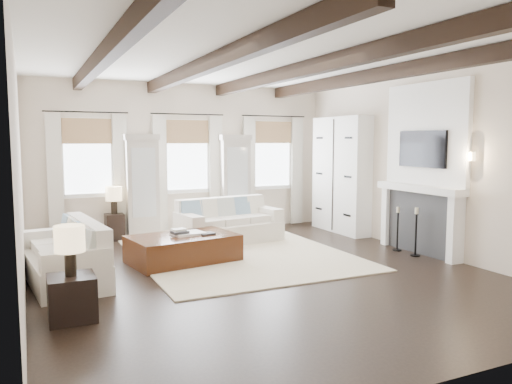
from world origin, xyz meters
name	(u,v)px	position (x,y,z in m)	size (l,w,h in m)	color
ground	(261,272)	(0.00, 0.00, 0.00)	(7.50, 7.50, 0.00)	black
room_shell	(278,147)	(0.75, 0.90, 1.89)	(6.54, 7.54, 3.22)	beige
area_rug	(237,253)	(0.17, 1.34, 0.01)	(3.49, 4.36, 0.02)	beige
sofa_back	(228,224)	(0.39, 2.33, 0.35)	(2.13, 1.20, 0.86)	white
sofa_left	(68,257)	(-2.68, 0.73, 0.35)	(1.13, 2.09, 0.86)	white
ottoman	(183,249)	(-0.88, 1.15, 0.22)	(1.69, 1.06, 0.44)	black
tray	(188,233)	(-0.78, 1.17, 0.46)	(0.50, 0.38, 0.04)	white
book_lower	(180,232)	(-0.94, 1.12, 0.50)	(0.26, 0.20, 0.04)	#262628
book_upper	(179,230)	(-0.94, 1.17, 0.54)	(0.22, 0.17, 0.03)	beige
book_loose	(207,234)	(-0.49, 1.04, 0.46)	(0.24, 0.18, 0.03)	#262628
side_table_front	(72,298)	(-2.77, -0.92, 0.25)	(0.50, 0.50, 0.50)	black
lamp_front	(70,242)	(-2.77, -0.92, 0.89)	(0.33, 0.33, 0.57)	black
side_table_back	(115,227)	(-1.60, 3.46, 0.27)	(0.36, 0.36, 0.53)	black
lamp_back	(114,195)	(-1.60, 3.46, 0.91)	(0.32, 0.32, 0.55)	black
candlestick_near	(416,236)	(2.90, -0.15, 0.35)	(0.17, 0.17, 0.85)	black
candlestick_far	(397,233)	(2.90, 0.31, 0.33)	(0.16, 0.16, 0.80)	black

